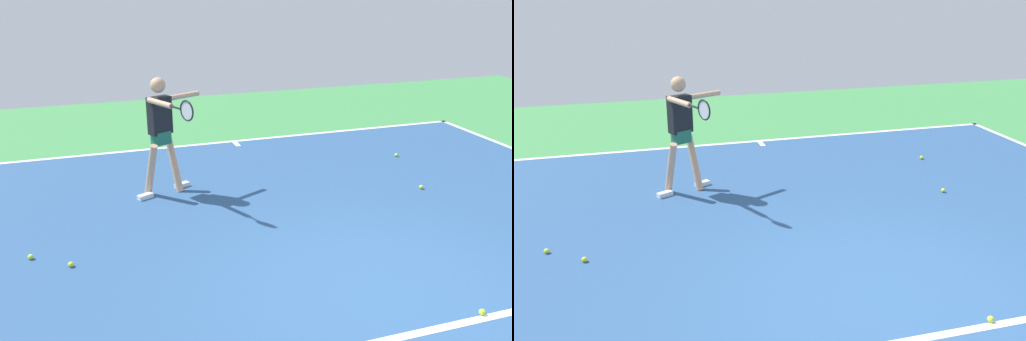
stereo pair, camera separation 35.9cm
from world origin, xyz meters
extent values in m
plane|color=#428E4C|center=(0.00, 0.00, 0.00)|extent=(21.08, 21.08, 0.00)
cube|color=#2D5484|center=(0.00, 0.00, 0.00)|extent=(10.25, 12.16, 0.00)
cube|color=white|center=(0.00, -6.03, 0.00)|extent=(10.25, 0.10, 0.01)
cube|color=white|center=(0.00, 0.66, 0.00)|extent=(7.69, 0.10, 0.01)
cube|color=white|center=(0.00, -5.83, 0.00)|extent=(0.10, 0.30, 0.01)
cylinder|color=tan|center=(1.62, -3.79, 0.42)|extent=(0.26, 0.38, 0.88)
cube|color=white|center=(1.50, -3.84, 0.04)|extent=(0.26, 0.19, 0.07)
cylinder|color=tan|center=(2.01, -3.61, 0.42)|extent=(0.26, 0.38, 0.88)
cube|color=white|center=(2.13, -3.55, 0.04)|extent=(0.26, 0.19, 0.07)
cube|color=#1E664C|center=(1.82, -3.70, 0.91)|extent=(0.31, 0.29, 0.20)
cube|color=black|center=(1.82, -3.70, 1.25)|extent=(0.38, 0.31, 0.56)
sphere|color=tan|center=(1.82, -3.70, 1.71)|extent=(0.23, 0.23, 0.23)
cylinder|color=tan|center=(1.41, -3.89, 1.48)|extent=(0.54, 0.31, 0.08)
cylinder|color=tan|center=(1.85, -3.37, 1.51)|extent=(0.31, 0.54, 0.08)
cylinder|color=black|center=(1.68, -3.01, 1.51)|extent=(0.12, 0.21, 0.03)
torus|color=black|center=(1.58, -2.79, 1.51)|extent=(0.15, 0.28, 0.29)
cylinder|color=silver|center=(1.58, -2.79, 1.51)|extent=(0.11, 0.23, 0.25)
sphere|color=#CCE033|center=(-0.69, 0.61, 0.03)|extent=(0.07, 0.07, 0.07)
sphere|color=#C6E53D|center=(3.71, -2.07, 0.03)|extent=(0.07, 0.07, 0.07)
sphere|color=#C6E53D|center=(-2.62, -4.11, 0.03)|extent=(0.07, 0.07, 0.07)
sphere|color=#C6E53D|center=(-2.11, -2.56, 0.03)|extent=(0.07, 0.07, 0.07)
sphere|color=yellow|center=(3.25, -1.72, 0.03)|extent=(0.07, 0.07, 0.07)
camera|label=1|loc=(2.99, 4.42, 3.28)|focal=38.83mm
camera|label=2|loc=(2.65, 4.52, 3.28)|focal=38.83mm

